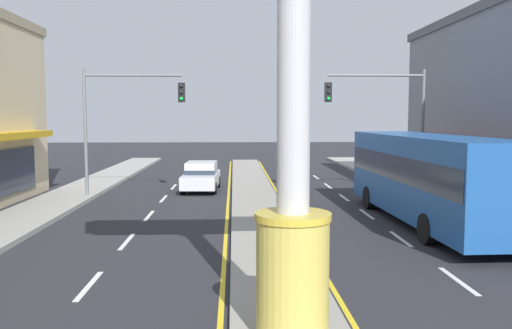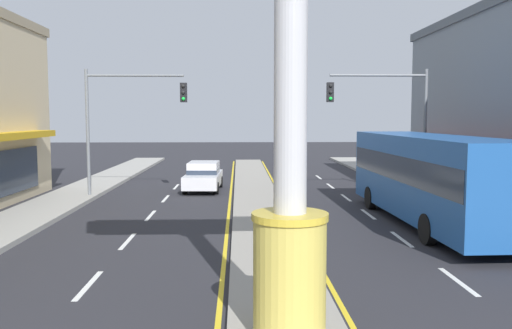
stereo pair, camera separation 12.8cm
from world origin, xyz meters
name	(u,v)px [view 1 (the left image)]	position (x,y,z in m)	size (l,w,h in m)	color
median_strip	(259,213)	(0.00, 18.00, 0.07)	(2.17, 52.00, 0.14)	gray
sidewalk_left	(10,225)	(-9.00, 16.00, 0.09)	(2.62, 60.00, 0.18)	#9E9B93
sidewalk_right	(503,220)	(9.00, 16.00, 0.09)	(2.62, 60.00, 0.18)	#9E9B93
lane_markings	(260,221)	(0.00, 16.65, 0.00)	(8.91, 52.00, 0.01)	silver
district_sign	(294,95)	(0.00, 5.81, 4.29)	(7.07, 1.31, 8.12)	gold
traffic_light_left_side	(122,110)	(-6.32, 22.61, 4.25)	(4.86, 0.46, 6.20)	slate
traffic_light_right_side	(387,110)	(6.32, 22.07, 4.25)	(4.86, 0.46, 6.20)	slate
sedan_far_right_lane	(201,176)	(-2.73, 25.22, 0.79)	(1.97, 4.37, 1.53)	silver
bus_near_left_lane	(427,174)	(6.04, 15.84, 1.87)	(2.84, 11.27, 3.26)	#1E5199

